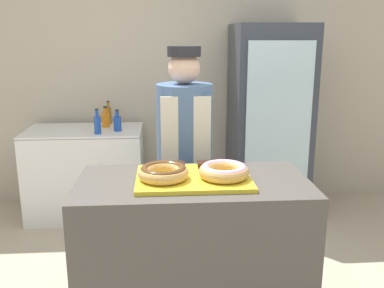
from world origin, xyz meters
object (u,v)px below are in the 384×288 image
object	(u,v)px
donut_light_glaze	(224,171)
bottle_amber	(109,115)
beverage_fridge	(268,121)
chest_freezer	(86,172)
serving_tray	(193,178)
brownie_back_right	(205,165)
baker_person	(185,159)
bottle_blue_b	(117,123)
bottle_orange	(106,119)
donut_chocolate_glaze	(163,172)
brownie_back_left	(178,165)
bottle_blue	(97,124)

from	to	relation	value
donut_light_glaze	bottle_amber	bearing A→B (deg)	112.96
beverage_fridge	chest_freezer	size ratio (longest dim) A/B	1.68
bottle_amber	chest_freezer	bearing A→B (deg)	-129.74
serving_tray	chest_freezer	size ratio (longest dim) A/B	0.58
donut_light_glaze	brownie_back_right	distance (m)	0.21
baker_person	bottle_blue_b	xyz separation A→B (m)	(-0.56, 0.97, 0.07)
brownie_back_right	bottle_orange	bearing A→B (deg)	115.08
bottle_amber	bottle_orange	xyz separation A→B (m)	(-0.01, -0.16, -0.01)
brownie_back_right	bottle_amber	size ratio (longest dim) A/B	0.36
baker_person	serving_tray	bearing A→B (deg)	-88.98
donut_chocolate_glaze	beverage_fridge	xyz separation A→B (m)	(1.01, 1.76, -0.09)
baker_person	beverage_fridge	bearing A→B (deg)	50.96
brownie_back_left	bottle_orange	size ratio (longest dim) A/B	0.41
brownie_back_left	beverage_fridge	distance (m)	1.82
baker_person	bottle_amber	bearing A→B (deg)	117.36
baker_person	brownie_back_right	bearing A→B (deg)	-79.88
donut_chocolate_glaze	bottle_blue_b	world-z (taller)	bottle_blue_b
bottle_orange	brownie_back_right	bearing A→B (deg)	-64.92
donut_light_glaze	bottle_blue_b	world-z (taller)	bottle_blue_b
bottle_blue_b	donut_light_glaze	bearing A→B (deg)	-66.36
donut_chocolate_glaze	bottle_blue	xyz separation A→B (m)	(-0.57, 1.57, -0.06)
brownie_back_right	bottle_blue	xyz separation A→B (m)	(-0.81, 1.38, -0.03)
bottle_blue	bottle_orange	bearing A→B (deg)	82.69
baker_person	chest_freezer	size ratio (longest dim) A/B	1.52
brownie_back_right	bottle_blue	bearing A→B (deg)	120.62
serving_tray	baker_person	xyz separation A→B (m)	(-0.01, 0.67, -0.09)
donut_light_glaze	serving_tray	bearing A→B (deg)	167.86
serving_tray	bottle_blue	distance (m)	1.70
brownie_back_right	beverage_fridge	distance (m)	1.74
serving_tray	brownie_back_left	world-z (taller)	brownie_back_left
donut_light_glaze	chest_freezer	size ratio (longest dim) A/B	0.25
brownie_back_right	baker_person	distance (m)	0.53
brownie_back_left	chest_freezer	xyz separation A→B (m)	(-0.81, 1.57, -0.54)
donut_light_glaze	chest_freezer	bearing A→B (deg)	120.89
brownie_back_right	bottle_amber	world-z (taller)	bottle_amber
bottle_amber	bottle_orange	world-z (taller)	bottle_amber
serving_tray	bottle_orange	xyz separation A→B (m)	(-0.70, 1.82, -0.02)
chest_freezer	beverage_fridge	bearing A→B (deg)	-0.22
bottle_orange	bottle_blue_b	distance (m)	0.22
brownie_back_right	bottle_blue_b	distance (m)	1.62
serving_tray	chest_freezer	world-z (taller)	serving_tray
donut_chocolate_glaze	serving_tray	bearing A→B (deg)	12.14
bottle_amber	bottle_orange	bearing A→B (deg)	-93.44
beverage_fridge	chest_freezer	xyz separation A→B (m)	(-1.74, 0.01, -0.47)
brownie_back_right	chest_freezer	size ratio (longest dim) A/B	0.08
bottle_blue	bottle_orange	xyz separation A→B (m)	(0.04, 0.29, -0.01)
brownie_back_right	bottle_amber	xyz separation A→B (m)	(-0.77, 1.82, -0.03)
brownie_back_right	bottle_amber	bearing A→B (deg)	112.91
serving_tray	brownie_back_right	size ratio (longest dim) A/B	7.63
beverage_fridge	bottle_orange	size ratio (longest dim) A/B	9.07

